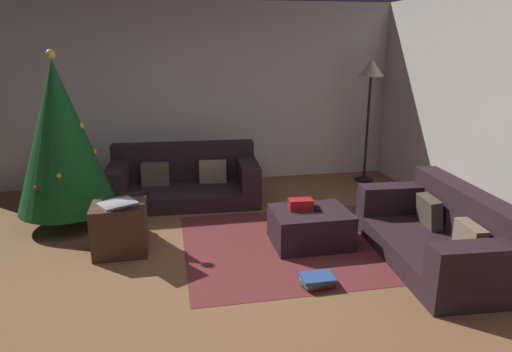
{
  "coord_description": "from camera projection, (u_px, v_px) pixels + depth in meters",
  "views": [
    {
      "loc": [
        -0.27,
        -3.59,
        2.02
      ],
      "look_at": [
        0.56,
        0.65,
        0.75
      ],
      "focal_mm": 31.88,
      "sensor_mm": 36.0,
      "label": 1
    }
  ],
  "objects": [
    {
      "name": "ground_plane",
      "position": [
        208.0,
        281.0,
        4.0
      ],
      "size": [
        6.4,
        6.4,
        0.0
      ],
      "primitive_type": "plane",
      "color": "brown"
    },
    {
      "name": "rear_partition",
      "position": [
        185.0,
        95.0,
        6.59
      ],
      "size": [
        6.4,
        0.12,
        2.6
      ],
      "primitive_type": "cube",
      "color": "silver",
      "rests_on": "ground_plane"
    },
    {
      "name": "couch_left",
      "position": [
        185.0,
        180.0,
        6.04
      ],
      "size": [
        1.94,
        1.03,
        0.72
      ],
      "rotation": [
        0.0,
        0.0,
        3.09
      ],
      "color": "#2D1E23",
      "rests_on": "ground_plane"
    },
    {
      "name": "couch_right",
      "position": [
        444.0,
        235.0,
        4.32
      ],
      "size": [
        1.01,
        1.84,
        0.7
      ],
      "rotation": [
        0.0,
        0.0,
        1.51
      ],
      "color": "#2D1E23",
      "rests_on": "ground_plane"
    },
    {
      "name": "ottoman",
      "position": [
        310.0,
        227.0,
        4.71
      ],
      "size": [
        0.78,
        0.62,
        0.36
      ],
      "primitive_type": "cube",
      "color": "#2D1E23",
      "rests_on": "ground_plane"
    },
    {
      "name": "gift_box",
      "position": [
        301.0,
        204.0,
        4.68
      ],
      "size": [
        0.25,
        0.16,
        0.11
      ],
      "primitive_type": "cube",
      "rotation": [
        0.0,
        0.0,
        -0.06
      ],
      "color": "red",
      "rests_on": "ottoman"
    },
    {
      "name": "tv_remote",
      "position": [
        317.0,
        208.0,
        4.71
      ],
      "size": [
        0.08,
        0.17,
        0.02
      ],
      "primitive_type": "cube",
      "rotation": [
        0.0,
        0.0,
        -0.19
      ],
      "color": "black",
      "rests_on": "ottoman"
    },
    {
      "name": "christmas_tree",
      "position": [
        61.0,
        136.0,
        4.98
      ],
      "size": [
        1.07,
        1.07,
        1.96
      ],
      "color": "brown",
      "rests_on": "ground_plane"
    },
    {
      "name": "side_table",
      "position": [
        120.0,
        229.0,
        4.5
      ],
      "size": [
        0.52,
        0.44,
        0.51
      ],
      "primitive_type": "cube",
      "color": "#4C3323",
      "rests_on": "ground_plane"
    },
    {
      "name": "laptop",
      "position": [
        120.0,
        201.0,
        4.36
      ],
      "size": [
        0.5,
        0.53,
        0.19
      ],
      "color": "silver",
      "rests_on": "side_table"
    },
    {
      "name": "book_stack",
      "position": [
        317.0,
        280.0,
        3.92
      ],
      "size": [
        0.31,
        0.22,
        0.1
      ],
      "color": "#B7332D",
      "rests_on": "ground_plane"
    },
    {
      "name": "corner_lamp",
      "position": [
        371.0,
        78.0,
        6.52
      ],
      "size": [
        0.36,
        0.36,
        1.8
      ],
      "color": "black",
      "rests_on": "ground_plane"
    },
    {
      "name": "area_rug",
      "position": [
        310.0,
        243.0,
        4.76
      ],
      "size": [
        2.6,
        2.0,
        0.01
      ],
      "primitive_type": "cube",
      "color": "maroon",
      "rests_on": "ground_plane"
    }
  ]
}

